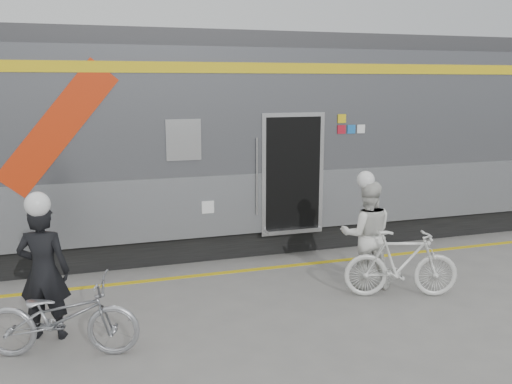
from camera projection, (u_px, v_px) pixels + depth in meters
name	position (u px, v px, depth m)	size (l,w,h in m)	color
ground	(322.00, 318.00, 7.52)	(90.00, 90.00, 0.00)	slate
train	(161.00, 142.00, 10.56)	(24.00, 3.17, 4.10)	black
safety_strip	(271.00, 268.00, 9.53)	(24.00, 0.12, 0.01)	gold
man	(44.00, 272.00, 6.78)	(0.64, 0.42, 1.75)	black
bicycle_left	(61.00, 317.00, 6.40)	(0.64, 1.84, 0.97)	#9C9DA3
woman	(367.00, 234.00, 8.53)	(0.83, 0.65, 1.71)	silver
bicycle_right	(401.00, 264.00, 8.17)	(0.49, 1.73, 1.04)	silver
helmet_man	(37.00, 192.00, 6.57)	(0.30, 0.30, 0.30)	white
helmet_woman	(369.00, 172.00, 8.33)	(0.27, 0.27, 0.27)	white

